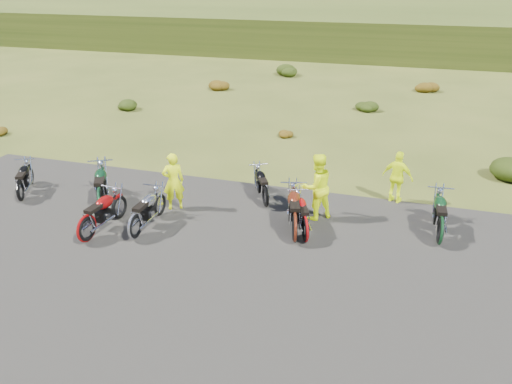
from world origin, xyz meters
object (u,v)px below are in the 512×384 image
(motorcycle_3, at_px, (137,239))
(person_middle, at_px, (173,182))
(motorcycle_0, at_px, (23,201))
(motorcycle_7, at_px, (438,244))

(motorcycle_3, height_order, person_middle, person_middle)
(motorcycle_0, relative_size, motorcycle_7, 0.90)
(motorcycle_7, xyz_separation_m, person_middle, (-7.42, -0.08, 0.86))
(motorcycle_0, relative_size, motorcycle_3, 0.93)
(motorcycle_0, relative_size, person_middle, 1.10)
(motorcycle_7, relative_size, person_middle, 1.23)
(motorcycle_0, distance_m, motorcycle_3, 4.63)
(motorcycle_7, bearing_deg, motorcycle_0, 92.29)
(motorcycle_0, distance_m, person_middle, 4.87)
(person_middle, bearing_deg, motorcycle_0, -22.11)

